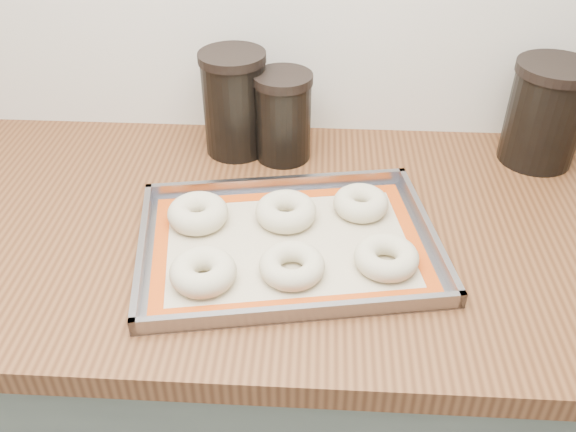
# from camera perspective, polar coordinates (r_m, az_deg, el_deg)

# --- Properties ---
(cabinet) EXTENTS (3.00, 0.65, 0.86)m
(cabinet) POSITION_cam_1_polar(r_m,az_deg,el_deg) (1.36, 7.41, -16.71)
(cabinet) COLOR slate
(cabinet) RESTS_ON floor
(countertop) EXTENTS (3.06, 0.68, 0.04)m
(countertop) POSITION_cam_1_polar(r_m,az_deg,el_deg) (1.04, 9.32, -1.59)
(countertop) COLOR brown
(countertop) RESTS_ON cabinet
(baking_tray) EXTENTS (0.51, 0.40, 0.03)m
(baking_tray) POSITION_cam_1_polar(r_m,az_deg,el_deg) (0.96, -0.00, -2.55)
(baking_tray) COLOR gray
(baking_tray) RESTS_ON countertop
(baking_mat) EXTENTS (0.46, 0.36, 0.00)m
(baking_mat) POSITION_cam_1_polar(r_m,az_deg,el_deg) (0.96, -0.00, -2.64)
(baking_mat) COLOR #C6B793
(baking_mat) RESTS_ON baking_tray
(bagel_front_left) EXTENTS (0.13, 0.13, 0.04)m
(bagel_front_left) POSITION_cam_1_polar(r_m,az_deg,el_deg) (0.89, -7.95, -5.20)
(bagel_front_left) COLOR beige
(bagel_front_left) RESTS_ON baking_mat
(bagel_front_mid) EXTENTS (0.12, 0.12, 0.03)m
(bagel_front_mid) POSITION_cam_1_polar(r_m,az_deg,el_deg) (0.90, 0.37, -4.66)
(bagel_front_mid) COLOR beige
(bagel_front_mid) RESTS_ON baking_mat
(bagel_front_right) EXTENTS (0.13, 0.13, 0.03)m
(bagel_front_right) POSITION_cam_1_polar(r_m,az_deg,el_deg) (0.92, 9.19, -3.85)
(bagel_front_right) COLOR beige
(bagel_front_right) RESTS_ON baking_mat
(bagel_back_left) EXTENTS (0.13, 0.13, 0.04)m
(bagel_back_left) POSITION_cam_1_polar(r_m,az_deg,el_deg) (1.00, -8.43, 0.26)
(bagel_back_left) COLOR beige
(bagel_back_left) RESTS_ON baking_mat
(bagel_back_mid) EXTENTS (0.13, 0.13, 0.04)m
(bagel_back_mid) POSITION_cam_1_polar(r_m,az_deg,el_deg) (1.00, -0.19, 0.43)
(bagel_back_mid) COLOR beige
(bagel_back_mid) RESTS_ON baking_mat
(bagel_back_right) EXTENTS (0.10, 0.10, 0.04)m
(bagel_back_right) POSITION_cam_1_polar(r_m,az_deg,el_deg) (1.03, 6.84, 1.22)
(bagel_back_right) COLOR beige
(bagel_back_right) RESTS_ON baking_mat
(canister_left) EXTENTS (0.12, 0.12, 0.20)m
(canister_left) POSITION_cam_1_polar(r_m,az_deg,el_deg) (1.17, -5.03, 10.49)
(canister_left) COLOR black
(canister_left) RESTS_ON countertop
(canister_mid) EXTENTS (0.11, 0.11, 0.17)m
(canister_mid) POSITION_cam_1_polar(r_m,az_deg,el_deg) (1.15, -0.48, 9.29)
(canister_mid) COLOR black
(canister_mid) RESTS_ON countertop
(canister_right) EXTENTS (0.14, 0.14, 0.19)m
(canister_right) POSITION_cam_1_polar(r_m,az_deg,el_deg) (1.23, 22.94, 8.84)
(canister_right) COLOR black
(canister_right) RESTS_ON countertop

